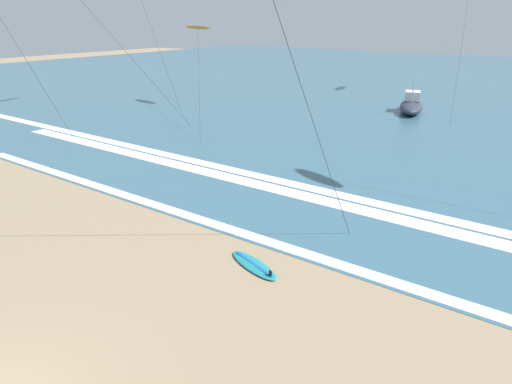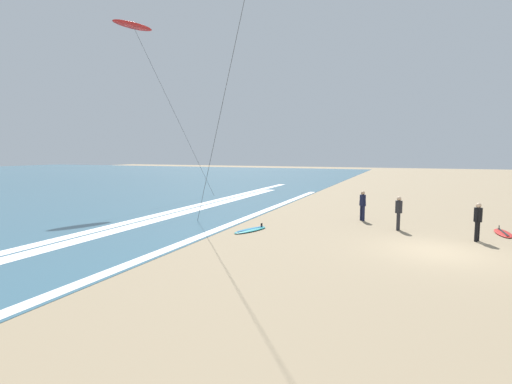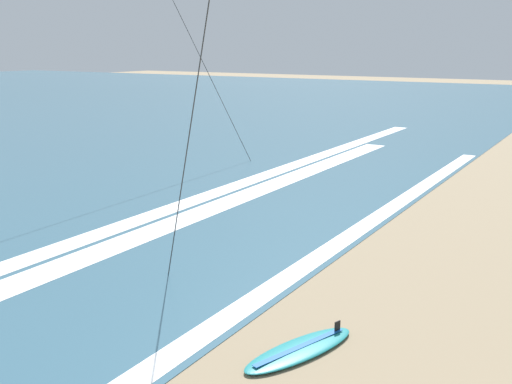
{
  "view_description": "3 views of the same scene",
  "coord_description": "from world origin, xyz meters",
  "views": [
    {
      "loc": [
        7.76,
        -1.63,
        6.99
      ],
      "look_at": [
        1.04,
        7.87,
        2.45
      ],
      "focal_mm": 31.41,
      "sensor_mm": 36.0,
      "label": 1
    },
    {
      "loc": [
        -15.66,
        0.95,
        3.68
      ],
      "look_at": [
        -0.33,
        7.13,
        1.98
      ],
      "focal_mm": 27.39,
      "sensor_mm": 36.0,
      "label": 2
    },
    {
      "loc": [
        -6.42,
        4.23,
        4.45
      ],
      "look_at": [
        1.53,
        9.05,
        2.19
      ],
      "focal_mm": 42.38,
      "sensor_mm": 36.0,
      "label": 3
    }
  ],
  "objects": [
    {
      "name": "surfboard_near_water",
      "position": [
        0.92,
        7.92,
        0.05
      ],
      "size": [
        2.18,
        1.24,
        0.25
      ],
      "color": "teal",
      "rests_on": "ground"
    },
    {
      "name": "wave_foam_shoreline",
      "position": [
        0.94,
        9.48,
        0.01
      ],
      "size": [
        36.88,
        0.51,
        0.01
      ],
      "primitive_type": "cube",
      "color": "white",
      "rests_on": "ocean_surface"
    }
  ]
}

